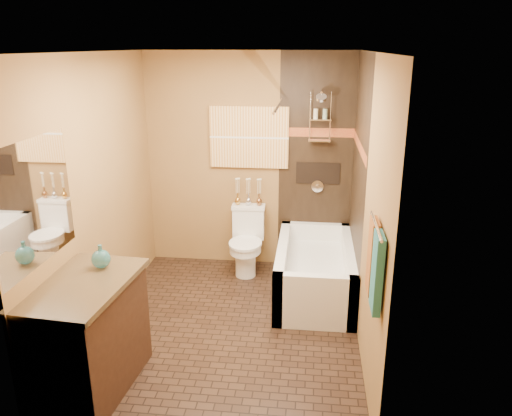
# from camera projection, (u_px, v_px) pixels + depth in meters

# --- Properties ---
(floor) EXTENTS (3.00, 3.00, 0.00)m
(floor) POSITION_uv_depth(u_px,v_px,m) (230.00, 326.00, 4.76)
(floor) COLOR black
(floor) RESTS_ON ground
(wall_left) EXTENTS (0.02, 3.00, 2.50)m
(wall_left) POSITION_uv_depth(u_px,v_px,m) (96.00, 196.00, 4.50)
(wall_left) COLOR olive
(wall_left) RESTS_ON floor
(wall_right) EXTENTS (0.02, 3.00, 2.50)m
(wall_right) POSITION_uv_depth(u_px,v_px,m) (366.00, 206.00, 4.25)
(wall_right) COLOR olive
(wall_right) RESTS_ON floor
(wall_back) EXTENTS (2.40, 0.02, 2.50)m
(wall_back) POSITION_uv_depth(u_px,v_px,m) (249.00, 163.00, 5.79)
(wall_back) COLOR olive
(wall_back) RESTS_ON floor
(wall_front) EXTENTS (2.40, 0.02, 2.50)m
(wall_front) POSITION_uv_depth(u_px,v_px,m) (185.00, 276.00, 2.96)
(wall_front) COLOR olive
(wall_front) RESTS_ON floor
(ceiling) EXTENTS (3.00, 3.00, 0.00)m
(ceiling) POSITION_uv_depth(u_px,v_px,m) (225.00, 52.00, 3.98)
(ceiling) COLOR silver
(ceiling) RESTS_ON wall_back
(alcove_tile_back) EXTENTS (0.85, 0.01, 2.50)m
(alcove_tile_back) POSITION_uv_depth(u_px,v_px,m) (316.00, 165.00, 5.70)
(alcove_tile_back) COLOR black
(alcove_tile_back) RESTS_ON wall_back
(alcove_tile_right) EXTENTS (0.01, 1.50, 2.50)m
(alcove_tile_right) POSITION_uv_depth(u_px,v_px,m) (358.00, 183.00, 4.96)
(alcove_tile_right) COLOR black
(alcove_tile_right) RESTS_ON wall_right
(mosaic_band_back) EXTENTS (0.85, 0.01, 0.10)m
(mosaic_band_back) POSITION_uv_depth(u_px,v_px,m) (317.00, 132.00, 5.57)
(mosaic_band_back) COLOR maroon
(mosaic_band_back) RESTS_ON alcove_tile_back
(mosaic_band_right) EXTENTS (0.01, 1.50, 0.10)m
(mosaic_band_right) POSITION_uv_depth(u_px,v_px,m) (359.00, 146.00, 4.84)
(mosaic_band_right) COLOR maroon
(mosaic_band_right) RESTS_ON alcove_tile_right
(alcove_niche) EXTENTS (0.50, 0.01, 0.25)m
(alcove_niche) POSITION_uv_depth(u_px,v_px,m) (318.00, 173.00, 5.72)
(alcove_niche) COLOR black
(alcove_niche) RESTS_ON alcove_tile_back
(shower_fixtures) EXTENTS (0.24, 0.33, 1.16)m
(shower_fixtures) POSITION_uv_depth(u_px,v_px,m) (320.00, 130.00, 5.46)
(shower_fixtures) COLOR silver
(shower_fixtures) RESTS_ON floor
(curtain_rod) EXTENTS (0.03, 1.55, 0.03)m
(curtain_rod) POSITION_uv_depth(u_px,v_px,m) (280.00, 103.00, 4.80)
(curtain_rod) COLOR silver
(curtain_rod) RESTS_ON wall_back
(towel_bar) EXTENTS (0.02, 0.55, 0.02)m
(towel_bar) POSITION_uv_depth(u_px,v_px,m) (376.00, 226.00, 3.20)
(towel_bar) COLOR silver
(towel_bar) RESTS_ON wall_right
(towel_teal) EXTENTS (0.05, 0.22, 0.52)m
(towel_teal) POSITION_uv_depth(u_px,v_px,m) (377.00, 273.00, 3.16)
(towel_teal) COLOR #226971
(towel_teal) RESTS_ON towel_bar
(towel_rust) EXTENTS (0.05, 0.22, 0.52)m
(towel_rust) POSITION_uv_depth(u_px,v_px,m) (373.00, 256.00, 3.40)
(towel_rust) COLOR brown
(towel_rust) RESTS_ON towel_bar
(sunset_painting) EXTENTS (0.90, 0.04, 0.70)m
(sunset_painting) POSITION_uv_depth(u_px,v_px,m) (249.00, 137.00, 5.67)
(sunset_painting) COLOR #CA7F2F
(sunset_painting) RESTS_ON wall_back
(vanity_mirror) EXTENTS (0.01, 1.00, 0.90)m
(vanity_mirror) POSITION_uv_depth(u_px,v_px,m) (35.00, 203.00, 3.48)
(vanity_mirror) COLOR white
(vanity_mirror) RESTS_ON wall_left
(bathtub) EXTENTS (0.80, 1.50, 0.55)m
(bathtub) POSITION_uv_depth(u_px,v_px,m) (315.00, 275.00, 5.32)
(bathtub) COLOR white
(bathtub) RESTS_ON floor
(toilet) EXTENTS (0.39, 0.58, 0.76)m
(toilet) POSITION_uv_depth(u_px,v_px,m) (247.00, 241.00, 5.79)
(toilet) COLOR white
(toilet) RESTS_ON floor
(vanity) EXTENTS (0.71, 1.07, 0.90)m
(vanity) POSITION_uv_depth(u_px,v_px,m) (87.00, 336.00, 3.78)
(vanity) COLOR black
(vanity) RESTS_ON floor
(teal_bottle) EXTENTS (0.17, 0.17, 0.23)m
(teal_bottle) POSITION_uv_depth(u_px,v_px,m) (101.00, 256.00, 3.86)
(teal_bottle) COLOR #277076
(teal_bottle) RESTS_ON vanity
(bud_vases) EXTENTS (0.32, 0.07, 0.32)m
(bud_vases) POSITION_uv_depth(u_px,v_px,m) (248.00, 191.00, 5.78)
(bud_vases) COLOR #BC8B3A
(bud_vases) RESTS_ON toilet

